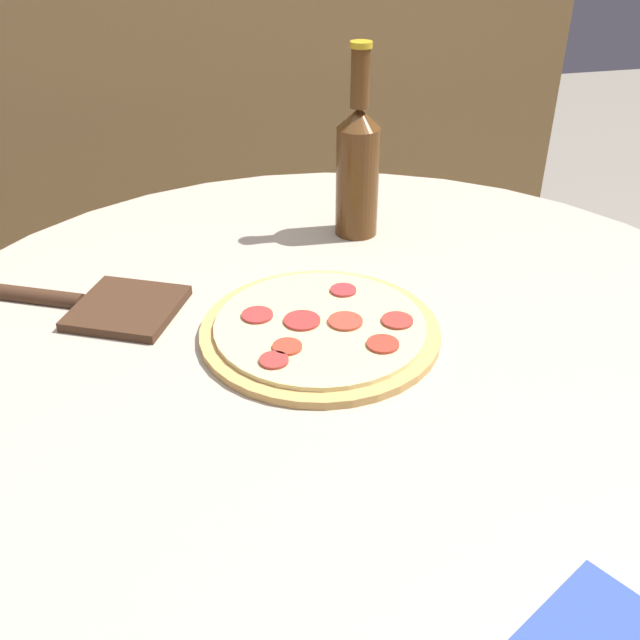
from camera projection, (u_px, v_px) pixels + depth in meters
name	position (u px, v px, depth m)	size (l,w,h in m)	color
table	(345.00, 463.00, 0.93)	(1.10, 1.10, 0.74)	#B2A893
fence_panel	(224.00, 59.00, 1.68)	(1.78, 0.04, 1.67)	olive
pizza	(320.00, 329.00, 0.84)	(0.28, 0.28, 0.02)	tan
beer_bottle	(358.00, 166.00, 1.02)	(0.06, 0.06, 0.27)	#563314
pizza_paddle	(103.00, 305.00, 0.89)	(0.26, 0.18, 0.02)	#422819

